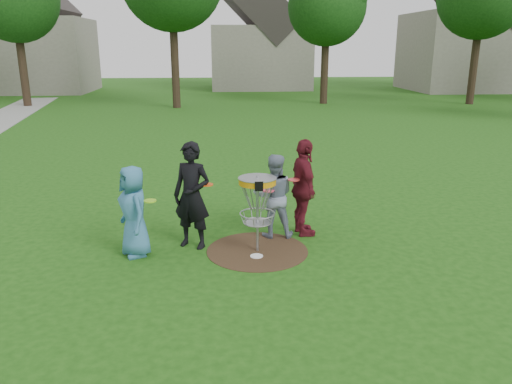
{
  "coord_description": "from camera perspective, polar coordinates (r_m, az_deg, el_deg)",
  "views": [
    {
      "loc": [
        -0.66,
        -8.16,
        3.5
      ],
      "look_at": [
        0.0,
        0.3,
        1.0
      ],
      "focal_mm": 35.0,
      "sensor_mm": 36.0,
      "label": 1
    }
  ],
  "objects": [
    {
      "name": "player_grey",
      "position": [
        9.33,
        2.03,
        -0.45
      ],
      "size": [
        0.81,
        0.65,
        1.59
      ],
      "primitive_type": "imported",
      "rotation": [
        0.0,
        0.0,
        3.07
      ],
      "color": "gray",
      "rests_on": "ground"
    },
    {
      "name": "held_discs",
      "position": [
        8.83,
        -2.83,
        0.38
      ],
      "size": [
        2.76,
        0.79,
        0.22
      ],
      "color": "#9CE619",
      "rests_on": "ground"
    },
    {
      "name": "ground",
      "position": [
        8.91,
        0.15,
        -6.73
      ],
      "size": [
        100.0,
        100.0,
        0.0
      ],
      "primitive_type": "plane",
      "color": "#19470F",
      "rests_on": "ground"
    },
    {
      "name": "player_blue",
      "position": [
        8.73,
        -13.78,
        -2.15
      ],
      "size": [
        0.81,
        0.92,
        1.58
      ],
      "primitive_type": "imported",
      "rotation": [
        0.0,
        0.0,
        -1.08
      ],
      "color": "teal",
      "rests_on": "ground"
    },
    {
      "name": "house_row",
      "position": [
        41.59,
        3.22,
        17.27
      ],
      "size": [
        44.5,
        10.65,
        11.62
      ],
      "color": "gray",
      "rests_on": "ground"
    },
    {
      "name": "disc_on_grass",
      "position": [
        8.66,
        0.07,
        -7.35
      ],
      "size": [
        0.22,
        0.22,
        0.02
      ],
      "primitive_type": "cylinder",
      "color": "white",
      "rests_on": "ground"
    },
    {
      "name": "player_black",
      "position": [
        8.86,
        -7.33,
        -0.41
      ],
      "size": [
        0.83,
        0.71,
        1.91
      ],
      "primitive_type": "imported",
      "rotation": [
        0.0,
        0.0,
        -0.45
      ],
      "color": "black",
      "rests_on": "ground"
    },
    {
      "name": "player_maroon",
      "position": [
        9.41,
        5.46,
        0.48
      ],
      "size": [
        0.6,
        1.14,
        1.86
      ],
      "primitive_type": "imported",
      "rotation": [
        0.0,
        0.0,
        1.71
      ],
      "color": "maroon",
      "rests_on": "ground"
    },
    {
      "name": "disc_golf_basket",
      "position": [
        8.56,
        0.16,
        -0.44
      ],
      "size": [
        0.66,
        0.67,
        1.38
      ],
      "color": "#9EA0A5",
      "rests_on": "ground"
    },
    {
      "name": "dirt_patch",
      "position": [
        8.9,
        0.15,
        -6.71
      ],
      "size": [
        1.8,
        1.8,
        0.01
      ],
      "primitive_type": "cylinder",
      "color": "#47331E",
      "rests_on": "ground"
    }
  ]
}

